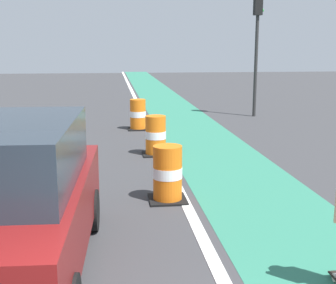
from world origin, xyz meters
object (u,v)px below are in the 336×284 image
Objects in this scene: traffic_barrel_front at (168,174)px; traffic_barrel_mid at (156,136)px; parked_suv_nearest at (13,199)px; traffic_barrel_back at (138,115)px; traffic_light_corner at (257,33)px.

traffic_barrel_front is 1.00× the size of traffic_barrel_mid.
traffic_barrel_mid is at bearing 69.51° from parked_suv_nearest.
traffic_barrel_front is 1.00× the size of traffic_barrel_back.
traffic_barrel_mid is 4.04m from traffic_barrel_back.
traffic_barrel_front is 7.93m from traffic_barrel_back.
traffic_light_corner is (5.14, 2.62, 2.97)m from traffic_barrel_back.
parked_suv_nearest reaches higher than traffic_barrel_mid.
traffic_barrel_back is (2.21, 10.64, -0.50)m from parked_suv_nearest.
parked_suv_nearest is at bearing -110.49° from traffic_barrel_mid.
traffic_barrel_back is (-0.25, 4.04, 0.00)m from traffic_barrel_mid.
traffic_barrel_front is 0.21× the size of traffic_light_corner.
traffic_light_corner is (4.89, 6.65, 2.97)m from traffic_barrel_mid.
traffic_barrel_mid is at bearing 87.89° from traffic_barrel_front.
traffic_barrel_mid is 8.77m from traffic_light_corner.
parked_suv_nearest is 4.29× the size of traffic_barrel_mid.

